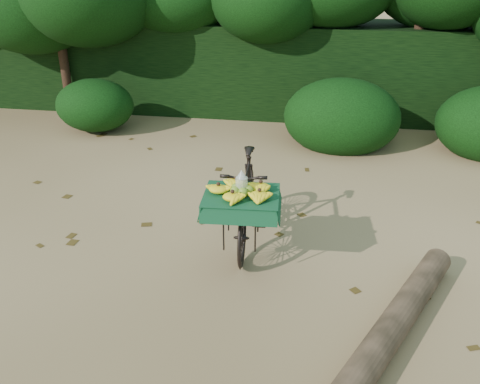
# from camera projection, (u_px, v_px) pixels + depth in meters

# --- Properties ---
(ground) EXTENTS (80.00, 80.00, 0.00)m
(ground) POSITION_uv_depth(u_px,v_px,m) (197.00, 276.00, 5.33)
(ground) COLOR tan
(ground) RESTS_ON ground
(vendor_bicycle) EXTENTS (0.80, 1.83, 1.06)m
(vendor_bicycle) POSITION_uv_depth(u_px,v_px,m) (246.00, 200.00, 5.74)
(vendor_bicycle) COLOR black
(vendor_bicycle) RESTS_ON ground
(fallen_log) EXTENTS (1.87, 3.41, 0.27)m
(fallen_log) POSITION_uv_depth(u_px,v_px,m) (368.00, 363.00, 4.02)
(fallen_log) COLOR brown
(fallen_log) RESTS_ON ground
(hedge_backdrop) EXTENTS (26.00, 1.80, 1.80)m
(hedge_backdrop) POSITION_uv_depth(u_px,v_px,m) (269.00, 67.00, 10.55)
(hedge_backdrop) COLOR black
(hedge_backdrop) RESTS_ON ground
(tree_row) EXTENTS (14.50, 2.00, 4.00)m
(tree_row) POSITION_uv_depth(u_px,v_px,m) (231.00, 15.00, 9.46)
(tree_row) COLOR black
(tree_row) RESTS_ON ground
(bush_clumps) EXTENTS (8.80, 1.70, 0.90)m
(bush_clumps) POSITION_uv_depth(u_px,v_px,m) (283.00, 117.00, 8.89)
(bush_clumps) COLOR black
(bush_clumps) RESTS_ON ground
(leaf_litter) EXTENTS (7.00, 7.30, 0.01)m
(leaf_litter) POSITION_uv_depth(u_px,v_px,m) (211.00, 244.00, 5.91)
(leaf_litter) COLOR #443112
(leaf_litter) RESTS_ON ground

